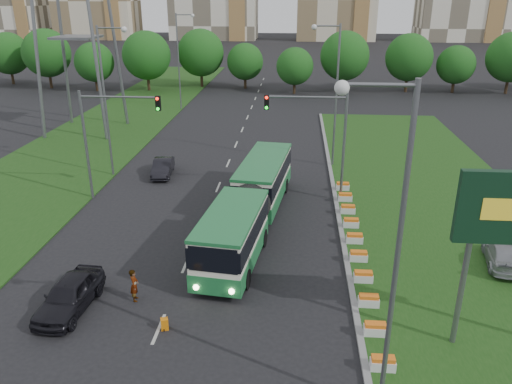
# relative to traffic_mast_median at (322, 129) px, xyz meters

# --- Properties ---
(ground) EXTENTS (360.00, 360.00, 0.00)m
(ground) POSITION_rel_traffic_mast_median_xyz_m (-4.78, -10.00, -5.35)
(ground) COLOR black
(ground) RESTS_ON ground
(grass_median) EXTENTS (14.00, 60.00, 0.15)m
(grass_median) POSITION_rel_traffic_mast_median_xyz_m (8.22, -2.00, -5.27)
(grass_median) COLOR #194012
(grass_median) RESTS_ON ground
(median_kerb) EXTENTS (0.30, 60.00, 0.18)m
(median_kerb) POSITION_rel_traffic_mast_median_xyz_m (1.27, -2.00, -5.26)
(median_kerb) COLOR gray
(median_kerb) RESTS_ON ground
(left_verge) EXTENTS (12.00, 110.00, 0.10)m
(left_verge) POSITION_rel_traffic_mast_median_xyz_m (-22.78, 15.00, -5.30)
(left_verge) COLOR #194012
(left_verge) RESTS_ON ground
(lane_markings) EXTENTS (0.20, 100.00, 0.01)m
(lane_markings) POSITION_rel_traffic_mast_median_xyz_m (-7.78, 10.00, -5.35)
(lane_markings) COLOR #A9AAA3
(lane_markings) RESTS_ON ground
(flower_planters) EXTENTS (1.10, 20.30, 0.60)m
(flower_planters) POSITION_rel_traffic_mast_median_xyz_m (1.92, -8.10, -4.90)
(flower_planters) COLOR silver
(flower_planters) RESTS_ON grass_median
(traffic_mast_median) EXTENTS (5.76, 0.32, 8.00)m
(traffic_mast_median) POSITION_rel_traffic_mast_median_xyz_m (0.00, 0.00, 0.00)
(traffic_mast_median) COLOR slate
(traffic_mast_median) RESTS_ON ground
(traffic_mast_left) EXTENTS (5.76, 0.32, 8.00)m
(traffic_mast_left) POSITION_rel_traffic_mast_median_xyz_m (-15.16, -1.00, 0.00)
(traffic_mast_left) COLOR slate
(traffic_mast_left) RESTS_ON ground
(street_lamps) EXTENTS (36.00, 60.00, 12.00)m
(street_lamps) POSITION_rel_traffic_mast_median_xyz_m (-7.78, 0.00, 0.65)
(street_lamps) COLOR slate
(street_lamps) RESTS_ON ground
(tree_line) EXTENTS (120.00, 8.00, 9.00)m
(tree_line) POSITION_rel_traffic_mast_median_xyz_m (5.22, 45.00, -0.85)
(tree_line) COLOR #154913
(tree_line) RESTS_ON ground
(articulated_bus) EXTENTS (2.72, 17.46, 2.88)m
(articulated_bus) POSITION_rel_traffic_mast_median_xyz_m (-4.61, -5.08, -3.59)
(articulated_bus) COLOR white
(articulated_bus) RESTS_ON ground
(car_left_near) EXTENTS (2.19, 4.81, 1.60)m
(car_left_near) POSITION_rel_traffic_mast_median_xyz_m (-12.38, -14.81, -4.55)
(car_left_near) COLOR black
(car_left_near) RESTS_ON ground
(car_left_far) EXTENTS (1.91, 4.33, 1.38)m
(car_left_far) POSITION_rel_traffic_mast_median_xyz_m (-12.81, 4.39, -4.66)
(car_left_far) COLOR black
(car_left_far) RESTS_ON ground
(car_median) EXTENTS (2.46, 4.42, 1.21)m
(car_median) POSITION_rel_traffic_mast_median_xyz_m (9.78, -9.00, -4.59)
(car_median) COLOR #9C9FA4
(car_median) RESTS_ON grass_median
(pedestrian) EXTENTS (0.51, 0.68, 1.71)m
(pedestrian) POSITION_rel_traffic_mast_median_xyz_m (-9.52, -13.81, -4.50)
(pedestrian) COLOR gray
(pedestrian) RESTS_ON ground
(shopping_trolley) EXTENTS (0.33, 0.35, 0.57)m
(shopping_trolley) POSITION_rel_traffic_mast_median_xyz_m (-7.49, -16.00, -5.07)
(shopping_trolley) COLOR orange
(shopping_trolley) RESTS_ON ground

